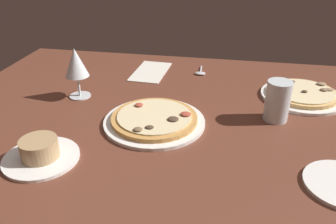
% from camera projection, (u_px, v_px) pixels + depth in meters
% --- Properties ---
extents(dining_table, '(1.50, 1.10, 0.04)m').
position_uv_depth(dining_table, '(181.00, 125.00, 1.00)').
color(dining_table, brown).
rests_on(dining_table, ground).
extents(pizza_main, '(0.29, 0.29, 0.03)m').
position_uv_depth(pizza_main, '(154.00, 120.00, 0.97)').
color(pizza_main, white).
rests_on(pizza_main, dining_table).
extents(pizza_side, '(0.26, 0.26, 0.03)m').
position_uv_depth(pizza_side, '(302.00, 94.00, 1.12)').
color(pizza_side, white).
rests_on(pizza_side, dining_table).
extents(ramekin_on_saucer, '(0.18, 0.18, 0.05)m').
position_uv_depth(ramekin_on_saucer, '(40.00, 152.00, 0.81)').
color(ramekin_on_saucer, white).
rests_on(ramekin_on_saucer, dining_table).
extents(wine_glass_far, '(0.08, 0.08, 0.16)m').
position_uv_depth(wine_glass_far, '(76.00, 64.00, 1.08)').
color(wine_glass_far, silver).
rests_on(wine_glass_far, dining_table).
extents(water_glass, '(0.07, 0.07, 0.12)m').
position_uv_depth(water_glass, '(277.00, 103.00, 0.97)').
color(water_glass, silver).
rests_on(water_glass, dining_table).
extents(paper_menu, '(0.13, 0.22, 0.00)m').
position_uv_depth(paper_menu, '(151.00, 72.00, 1.32)').
color(paper_menu, silver).
rests_on(paper_menu, dining_table).
extents(spoon, '(0.04, 0.09, 0.01)m').
position_uv_depth(spoon, '(200.00, 72.00, 1.31)').
color(spoon, silver).
rests_on(spoon, dining_table).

